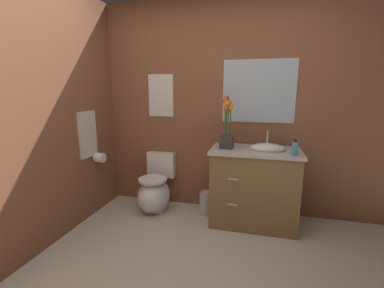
{
  "coord_description": "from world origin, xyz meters",
  "views": [
    {
      "loc": [
        0.51,
        -1.42,
        1.46
      ],
      "look_at": [
        -0.19,
        1.29,
        0.88
      ],
      "focal_mm": 24.12,
      "sensor_mm": 36.0,
      "label": 1
    }
  ],
  "objects_px": {
    "flower_vase": "(227,129)",
    "trash_bin": "(207,203)",
    "soap_bottle": "(295,148)",
    "hanging_towel": "(88,135)",
    "toilet_paper_roll": "(100,158)",
    "wall_mirror": "(259,91)",
    "toilet": "(155,191)",
    "wall_poster": "(161,96)",
    "vanity_cabinet": "(254,186)"
  },
  "relations": [
    {
      "from": "toilet",
      "to": "trash_bin",
      "type": "height_order",
      "value": "toilet"
    },
    {
      "from": "wall_mirror",
      "to": "hanging_towel",
      "type": "bearing_deg",
      "value": -162.74
    },
    {
      "from": "trash_bin",
      "to": "wall_poster",
      "type": "xyz_separation_m",
      "value": [
        -0.64,
        0.21,
        1.26
      ]
    },
    {
      "from": "toilet",
      "to": "toilet_paper_roll",
      "type": "height_order",
      "value": "toilet_paper_roll"
    },
    {
      "from": "toilet",
      "to": "soap_bottle",
      "type": "height_order",
      "value": "soap_bottle"
    },
    {
      "from": "hanging_towel",
      "to": "toilet_paper_roll",
      "type": "height_order",
      "value": "hanging_towel"
    },
    {
      "from": "toilet",
      "to": "wall_mirror",
      "type": "relative_size",
      "value": 0.86
    },
    {
      "from": "flower_vase",
      "to": "wall_poster",
      "type": "relative_size",
      "value": 1.08
    },
    {
      "from": "toilet",
      "to": "wall_mirror",
      "type": "height_order",
      "value": "wall_mirror"
    },
    {
      "from": "hanging_towel",
      "to": "flower_vase",
      "type": "bearing_deg",
      "value": 9.47
    },
    {
      "from": "trash_bin",
      "to": "toilet_paper_roll",
      "type": "distance_m",
      "value": 1.39
    },
    {
      "from": "toilet",
      "to": "flower_vase",
      "type": "distance_m",
      "value": 1.19
    },
    {
      "from": "soap_bottle",
      "to": "hanging_towel",
      "type": "height_order",
      "value": "hanging_towel"
    },
    {
      "from": "toilet",
      "to": "wall_mirror",
      "type": "bearing_deg",
      "value": 12.82
    },
    {
      "from": "toilet",
      "to": "wall_mirror",
      "type": "xyz_separation_m",
      "value": [
        1.18,
        0.27,
        1.21
      ]
    },
    {
      "from": "toilet_paper_roll",
      "to": "hanging_towel",
      "type": "bearing_deg",
      "value": -116.86
    },
    {
      "from": "flower_vase",
      "to": "toilet",
      "type": "bearing_deg",
      "value": 176.79
    },
    {
      "from": "flower_vase",
      "to": "hanging_towel",
      "type": "bearing_deg",
      "value": -170.53
    },
    {
      "from": "vanity_cabinet",
      "to": "toilet_paper_roll",
      "type": "distance_m",
      "value": 1.82
    },
    {
      "from": "wall_mirror",
      "to": "hanging_towel",
      "type": "xyz_separation_m",
      "value": [
        -1.84,
        -0.57,
        -0.48
      ]
    },
    {
      "from": "flower_vase",
      "to": "wall_mirror",
      "type": "xyz_separation_m",
      "value": [
        0.31,
        0.32,
        0.4
      ]
    },
    {
      "from": "vanity_cabinet",
      "to": "toilet_paper_roll",
      "type": "height_order",
      "value": "vanity_cabinet"
    },
    {
      "from": "soap_bottle",
      "to": "toilet_paper_roll",
      "type": "height_order",
      "value": "soap_bottle"
    },
    {
      "from": "trash_bin",
      "to": "wall_mirror",
      "type": "relative_size",
      "value": 0.34
    },
    {
      "from": "vanity_cabinet",
      "to": "flower_vase",
      "type": "xyz_separation_m",
      "value": [
        -0.31,
        -0.02,
        0.62
      ]
    },
    {
      "from": "trash_bin",
      "to": "toilet_paper_roll",
      "type": "height_order",
      "value": "toilet_paper_roll"
    },
    {
      "from": "wall_poster",
      "to": "wall_mirror",
      "type": "height_order",
      "value": "wall_mirror"
    },
    {
      "from": "soap_bottle",
      "to": "hanging_towel",
      "type": "relative_size",
      "value": 0.3
    },
    {
      "from": "flower_vase",
      "to": "hanging_towel",
      "type": "xyz_separation_m",
      "value": [
        -1.54,
        -0.26,
        -0.08
      ]
    },
    {
      "from": "toilet_paper_roll",
      "to": "wall_mirror",
      "type": "bearing_deg",
      "value": 14.55
    },
    {
      "from": "wall_poster",
      "to": "wall_mirror",
      "type": "distance_m",
      "value": 1.18
    },
    {
      "from": "vanity_cabinet",
      "to": "toilet_paper_roll",
      "type": "xyz_separation_m",
      "value": [
        -1.79,
        -0.17,
        0.25
      ]
    },
    {
      "from": "vanity_cabinet",
      "to": "trash_bin",
      "type": "height_order",
      "value": "vanity_cabinet"
    },
    {
      "from": "trash_bin",
      "to": "toilet_paper_roll",
      "type": "bearing_deg",
      "value": -168.56
    },
    {
      "from": "trash_bin",
      "to": "hanging_towel",
      "type": "bearing_deg",
      "value": -164.52
    },
    {
      "from": "trash_bin",
      "to": "hanging_towel",
      "type": "xyz_separation_m",
      "value": [
        -1.31,
        -0.36,
        0.84
      ]
    },
    {
      "from": "toilet",
      "to": "wall_poster",
      "type": "distance_m",
      "value": 1.18
    },
    {
      "from": "trash_bin",
      "to": "toilet_paper_roll",
      "type": "xyz_separation_m",
      "value": [
        -1.25,
        -0.25,
        0.54
      ]
    },
    {
      "from": "vanity_cabinet",
      "to": "flower_vase",
      "type": "height_order",
      "value": "flower_vase"
    },
    {
      "from": "flower_vase",
      "to": "soap_bottle",
      "type": "bearing_deg",
      "value": -12.04
    },
    {
      "from": "toilet",
      "to": "trash_bin",
      "type": "xyz_separation_m",
      "value": [
        0.64,
        0.06,
        -0.11
      ]
    },
    {
      "from": "vanity_cabinet",
      "to": "wall_mirror",
      "type": "distance_m",
      "value": 1.06
    },
    {
      "from": "flower_vase",
      "to": "trash_bin",
      "type": "height_order",
      "value": "flower_vase"
    },
    {
      "from": "soap_bottle",
      "to": "toilet",
      "type": "bearing_deg",
      "value": 172.89
    },
    {
      "from": "wall_mirror",
      "to": "wall_poster",
      "type": "bearing_deg",
      "value": 180.0
    },
    {
      "from": "wall_poster",
      "to": "toilet",
      "type": "bearing_deg",
      "value": -90.0
    },
    {
      "from": "soap_bottle",
      "to": "trash_bin",
      "type": "xyz_separation_m",
      "value": [
        -0.9,
        0.25,
        -0.78
      ]
    },
    {
      "from": "wall_poster",
      "to": "toilet_paper_roll",
      "type": "bearing_deg",
      "value": -142.85
    },
    {
      "from": "wall_poster",
      "to": "hanging_towel",
      "type": "relative_size",
      "value": 0.99
    },
    {
      "from": "vanity_cabinet",
      "to": "hanging_towel",
      "type": "bearing_deg",
      "value": -171.42
    }
  ]
}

